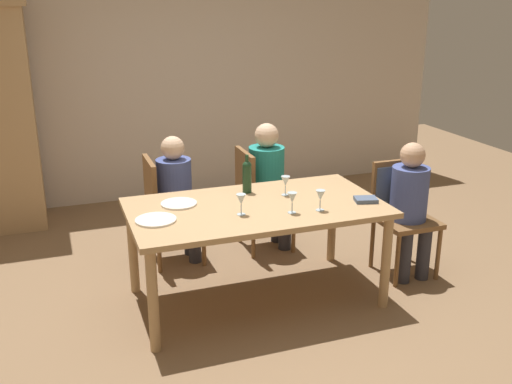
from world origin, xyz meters
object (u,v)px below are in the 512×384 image
at_px(wine_glass_near_left, 292,198).
at_px(dinner_plate_guest_left, 156,220).
at_px(chair_far_left, 165,203).
at_px(wine_glass_near_right, 241,200).
at_px(dining_table, 256,216).
at_px(person_man_guest, 269,177).
at_px(chair_far_right, 257,193).
at_px(person_woman_host, 178,190).
at_px(chair_right_end, 400,201).
at_px(wine_glass_centre, 285,182).
at_px(wine_bottle_tall_green, 247,176).
at_px(person_man_bearded, 411,201).
at_px(dinner_plate_host, 179,204).
at_px(wine_glass_far, 320,196).

distance_m(wine_glass_near_left, dinner_plate_guest_left, 0.94).
relative_size(chair_far_left, wine_glass_near_right, 6.17).
bearing_deg(dining_table, person_man_guest, 63.55).
xyz_separation_m(chair_far_right, wine_glass_near_right, (-0.49, -1.03, 0.33)).
bearing_deg(person_man_guest, person_woman_host, -90.00).
bearing_deg(wine_glass_near_right, chair_right_end, 10.55).
height_order(chair_far_right, wine_glass_centre, chair_far_right).
bearing_deg(person_woman_host, wine_glass_near_left, 27.06).
distance_m(chair_far_right, wine_glass_near_left, 1.17).
bearing_deg(wine_glass_near_left, dining_table, 128.06).
height_order(chair_far_right, dinner_plate_guest_left, chair_far_right).
bearing_deg(wine_glass_near_right, wine_bottle_tall_green, 66.37).
relative_size(dining_table, person_man_bearded, 1.65).
height_order(wine_bottle_tall_green, dinner_plate_host, wine_bottle_tall_green).
relative_size(chair_far_left, dinner_plate_guest_left, 3.32).
bearing_deg(chair_far_left, dining_table, 29.56).
xyz_separation_m(wine_glass_near_left, wine_glass_centre, (0.10, 0.37, 0.00)).
distance_m(person_man_bearded, person_man_guest, 1.25).
distance_m(chair_right_end, person_man_guest, 1.14).
bearing_deg(chair_right_end, wine_glass_centre, -0.77).
xyz_separation_m(chair_far_right, dinner_plate_host, (-0.85, -0.68, 0.23)).
height_order(person_woman_host, person_man_bearded, person_man_bearded).
xyz_separation_m(dining_table, wine_glass_near_left, (0.18, -0.23, 0.19)).
height_order(wine_bottle_tall_green, dinner_plate_guest_left, wine_bottle_tall_green).
bearing_deg(dining_table, dinner_plate_guest_left, -174.88).
height_order(chair_far_left, chair_right_end, same).
xyz_separation_m(person_woman_host, dinner_plate_guest_left, (-0.35, -0.95, 0.12)).
bearing_deg(wine_glass_near_right, person_man_bearded, 4.78).
distance_m(chair_far_left, wine_glass_near_left, 1.34).
height_order(chair_far_left, dinner_plate_guest_left, chair_far_left).
distance_m(person_man_bearded, wine_glass_near_left, 1.15).
distance_m(dining_table, person_woman_host, 0.96).
bearing_deg(wine_glass_near_left, chair_far_left, 121.48).
distance_m(person_man_guest, wine_glass_near_left, 1.16).
height_order(wine_glass_near_right, dinner_plate_host, wine_glass_near_right).
bearing_deg(chair_far_left, wine_glass_near_left, 31.48).
distance_m(wine_bottle_tall_green, dinner_plate_host, 0.58).
height_order(person_woman_host, wine_glass_near_left, person_woman_host).
distance_m(chair_far_left, dinner_plate_guest_left, 1.00).
height_order(wine_glass_near_left, dinner_plate_host, wine_glass_near_left).
relative_size(wine_glass_near_right, dinner_plate_guest_left, 0.54).
distance_m(chair_far_left, wine_glass_near_right, 1.13).
distance_m(wine_glass_near_right, dinner_plate_guest_left, 0.59).
relative_size(chair_far_right, dinner_plate_guest_left, 3.32).
height_order(chair_far_left, chair_far_right, same).
height_order(wine_glass_near_left, wine_glass_centre, same).
relative_size(chair_right_end, person_man_bearded, 0.83).
bearing_deg(dining_table, chair_far_left, 119.56).
height_order(chair_far_right, person_man_bearded, person_man_bearded).
relative_size(dining_table, wine_glass_far, 12.27).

